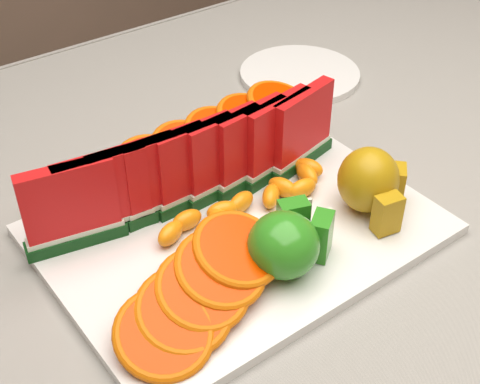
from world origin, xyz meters
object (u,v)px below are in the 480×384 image
Objects in this scene: side_plate at (300,74)px; pear_cluster at (371,182)px; apple_cluster at (288,242)px; platter at (238,229)px.

pear_cluster is at bearing -118.24° from side_plate.
platter is at bearing 90.93° from apple_cluster.
side_plate is (0.16, 0.29, -0.05)m from pear_cluster.
apple_cluster is 0.13m from pear_cluster.
platter is 3.81× the size of apple_cluster.
platter is at bearing -141.49° from side_plate.
side_plate is (0.29, 0.31, -0.04)m from apple_cluster.
platter is at bearing 153.51° from pear_cluster.
apple_cluster reaches higher than platter.
apple_cluster is at bearing -132.89° from side_plate.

